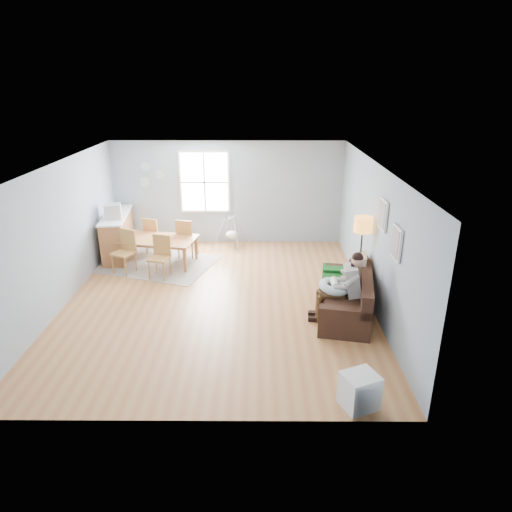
{
  "coord_description": "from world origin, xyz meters",
  "views": [
    {
      "loc": [
        0.8,
        -8.24,
        4.15
      ],
      "look_at": [
        0.76,
        -0.15,
        1.0
      ],
      "focal_mm": 32.0,
      "sensor_mm": 36.0,
      "label": 1
    }
  ],
  "objects_px": {
    "dining_table": "(158,251)",
    "chair_ne": "(186,236)",
    "father": "(343,284)",
    "baby_swing": "(232,234)",
    "chair_nw": "(153,233)",
    "monitor": "(113,211)",
    "floor_lamp": "(362,232)",
    "toddler": "(347,274)",
    "chair_sw": "(126,248)",
    "sofa": "(349,299)",
    "storage_cube": "(359,391)",
    "chair_se": "(160,254)",
    "counter": "(118,234)"
  },
  "relations": [
    {
      "from": "father",
      "to": "chair_nw",
      "type": "relative_size",
      "value": 1.43
    },
    {
      "from": "storage_cube",
      "to": "sofa",
      "type": "bearing_deg",
      "value": 82.42
    },
    {
      "from": "monitor",
      "to": "toddler",
      "type": "bearing_deg",
      "value": -25.88
    },
    {
      "from": "chair_nw",
      "to": "counter",
      "type": "relative_size",
      "value": 0.48
    },
    {
      "from": "father",
      "to": "monitor",
      "type": "xyz_separation_m",
      "value": [
        -4.97,
        2.96,
        0.52
      ]
    },
    {
      "from": "toddler",
      "to": "baby_swing",
      "type": "height_order",
      "value": "toddler"
    },
    {
      "from": "father",
      "to": "baby_swing",
      "type": "bearing_deg",
      "value": 119.67
    },
    {
      "from": "floor_lamp",
      "to": "baby_swing",
      "type": "xyz_separation_m",
      "value": [
        -2.7,
        3.0,
        -1.05
      ]
    },
    {
      "from": "chair_sw",
      "to": "counter",
      "type": "height_order",
      "value": "counter"
    },
    {
      "from": "storage_cube",
      "to": "counter",
      "type": "height_order",
      "value": "counter"
    },
    {
      "from": "toddler",
      "to": "chair_se",
      "type": "distance_m",
      "value": 4.12
    },
    {
      "from": "chair_nw",
      "to": "floor_lamp",
      "type": "bearing_deg",
      "value": -28.59
    },
    {
      "from": "dining_table",
      "to": "chair_se",
      "type": "relative_size",
      "value": 1.9
    },
    {
      "from": "floor_lamp",
      "to": "baby_swing",
      "type": "height_order",
      "value": "floor_lamp"
    },
    {
      "from": "chair_sw",
      "to": "chair_ne",
      "type": "bearing_deg",
      "value": 35.88
    },
    {
      "from": "monitor",
      "to": "baby_swing",
      "type": "distance_m",
      "value": 3.03
    },
    {
      "from": "storage_cube",
      "to": "dining_table",
      "type": "xyz_separation_m",
      "value": [
        -3.76,
        5.08,
        0.07
      ]
    },
    {
      "from": "sofa",
      "to": "father",
      "type": "relative_size",
      "value": 1.65
    },
    {
      "from": "floor_lamp",
      "to": "chair_sw",
      "type": "height_order",
      "value": "floor_lamp"
    },
    {
      "from": "dining_table",
      "to": "chair_ne",
      "type": "distance_m",
      "value": 0.81
    },
    {
      "from": "dining_table",
      "to": "monitor",
      "type": "height_order",
      "value": "monitor"
    },
    {
      "from": "father",
      "to": "floor_lamp",
      "type": "distance_m",
      "value": 1.24
    },
    {
      "from": "chair_nw",
      "to": "chair_sw",
      "type": "bearing_deg",
      "value": -107.28
    },
    {
      "from": "monitor",
      "to": "baby_swing",
      "type": "relative_size",
      "value": 0.42
    },
    {
      "from": "father",
      "to": "storage_cube",
      "type": "xyz_separation_m",
      "value": [
        -0.17,
        -2.39,
        -0.46
      ]
    },
    {
      "from": "dining_table",
      "to": "chair_ne",
      "type": "relative_size",
      "value": 1.83
    },
    {
      "from": "dining_table",
      "to": "chair_sw",
      "type": "bearing_deg",
      "value": -133.0
    },
    {
      "from": "dining_table",
      "to": "chair_sw",
      "type": "height_order",
      "value": "chair_sw"
    },
    {
      "from": "father",
      "to": "chair_ne",
      "type": "height_order",
      "value": "father"
    },
    {
      "from": "storage_cube",
      "to": "chair_sw",
      "type": "bearing_deg",
      "value": 133.32
    },
    {
      "from": "toddler",
      "to": "chair_sw",
      "type": "height_order",
      "value": "toddler"
    },
    {
      "from": "sofa",
      "to": "dining_table",
      "type": "height_order",
      "value": "sofa"
    },
    {
      "from": "chair_sw",
      "to": "monitor",
      "type": "bearing_deg",
      "value": 121.04
    },
    {
      "from": "father",
      "to": "floor_lamp",
      "type": "xyz_separation_m",
      "value": [
        0.48,
        0.9,
        0.7
      ]
    },
    {
      "from": "storage_cube",
      "to": "chair_nw",
      "type": "height_order",
      "value": "chair_nw"
    },
    {
      "from": "floor_lamp",
      "to": "storage_cube",
      "type": "bearing_deg",
      "value": -101.08
    },
    {
      "from": "floor_lamp",
      "to": "chair_se",
      "type": "height_order",
      "value": "floor_lamp"
    },
    {
      "from": "toddler",
      "to": "chair_ne",
      "type": "bearing_deg",
      "value": 142.27
    },
    {
      "from": "chair_se",
      "to": "chair_ne",
      "type": "height_order",
      "value": "chair_ne"
    },
    {
      "from": "sofa",
      "to": "dining_table",
      "type": "distance_m",
      "value": 4.77
    },
    {
      "from": "chair_sw",
      "to": "chair_nw",
      "type": "height_order",
      "value": "chair_sw"
    },
    {
      "from": "toddler",
      "to": "chair_se",
      "type": "height_order",
      "value": "toddler"
    },
    {
      "from": "dining_table",
      "to": "chair_nw",
      "type": "distance_m",
      "value": 0.8
    },
    {
      "from": "floor_lamp",
      "to": "counter",
      "type": "height_order",
      "value": "floor_lamp"
    },
    {
      "from": "toddler",
      "to": "chair_ne",
      "type": "relative_size",
      "value": 0.83
    },
    {
      "from": "sofa",
      "to": "baby_swing",
      "type": "relative_size",
      "value": 2.13
    },
    {
      "from": "chair_nw",
      "to": "storage_cube",
      "type": "bearing_deg",
      "value": -55.5
    },
    {
      "from": "sofa",
      "to": "chair_se",
      "type": "relative_size",
      "value": 2.32
    },
    {
      "from": "monitor",
      "to": "chair_se",
      "type": "bearing_deg",
      "value": -37.88
    },
    {
      "from": "chair_se",
      "to": "counter",
      "type": "relative_size",
      "value": 0.49
    }
  ]
}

